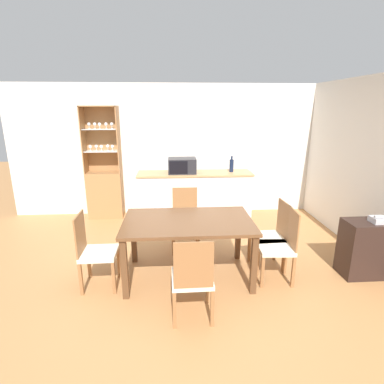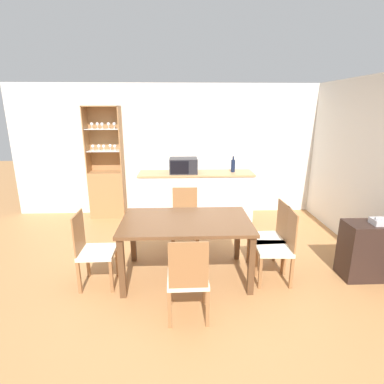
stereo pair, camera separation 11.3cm
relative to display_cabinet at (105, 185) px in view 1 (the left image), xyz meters
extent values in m
plane|color=#B27A47|center=(1.56, -2.43, -0.63)|extent=(18.00, 18.00, 0.00)
cube|color=silver|center=(1.56, 0.20, 0.64)|extent=(6.80, 0.06, 2.55)
cube|color=silver|center=(1.72, -0.49, -0.16)|extent=(2.03, 0.51, 0.94)
cube|color=tan|center=(1.72, -0.49, 0.32)|extent=(2.06, 0.54, 0.03)
cube|color=#A37042|center=(0.00, -0.01, -0.18)|extent=(0.66, 0.35, 0.90)
cube|color=#A37042|center=(0.00, 0.16, 0.88)|extent=(0.66, 0.02, 1.23)
cube|color=#A37042|center=(-0.32, -0.01, 0.88)|extent=(0.02, 0.35, 1.23)
cube|color=#A37042|center=(0.32, -0.01, 0.88)|extent=(0.02, 0.35, 1.23)
cube|color=#A37042|center=(0.00, -0.01, 1.49)|extent=(0.66, 0.35, 0.02)
cube|color=white|center=(0.00, -0.01, 0.67)|extent=(0.62, 0.31, 0.01)
cube|color=white|center=(0.00, -0.01, 1.08)|extent=(0.62, 0.31, 0.01)
cylinder|color=white|center=(-0.21, -0.04, 0.68)|extent=(0.04, 0.04, 0.01)
cylinder|color=white|center=(-0.21, -0.04, 0.71)|extent=(0.01, 0.01, 0.06)
sphere|color=white|center=(-0.21, -0.04, 0.76)|extent=(0.06, 0.06, 0.06)
cylinder|color=white|center=(-0.21, 0.02, 1.09)|extent=(0.04, 0.04, 0.01)
cylinder|color=white|center=(-0.21, 0.02, 1.12)|extent=(0.01, 0.01, 0.06)
sphere|color=white|center=(-0.21, 0.02, 1.17)|extent=(0.06, 0.06, 0.06)
cylinder|color=white|center=(-0.10, -0.01, 0.68)|extent=(0.04, 0.04, 0.01)
cylinder|color=white|center=(-0.10, -0.01, 0.71)|extent=(0.01, 0.01, 0.06)
sphere|color=white|center=(-0.10, -0.01, 0.76)|extent=(0.06, 0.06, 0.06)
cylinder|color=white|center=(-0.10, 0.02, 1.09)|extent=(0.04, 0.04, 0.01)
cylinder|color=white|center=(-0.10, 0.02, 1.12)|extent=(0.01, 0.01, 0.06)
sphere|color=white|center=(-0.10, 0.02, 1.17)|extent=(0.06, 0.06, 0.06)
cylinder|color=white|center=(0.00, -0.05, 0.68)|extent=(0.04, 0.04, 0.01)
cylinder|color=white|center=(0.00, -0.05, 0.71)|extent=(0.01, 0.01, 0.06)
sphere|color=white|center=(0.00, -0.05, 0.76)|extent=(0.06, 0.06, 0.06)
cylinder|color=white|center=(0.00, -0.05, 1.09)|extent=(0.04, 0.04, 0.01)
cylinder|color=white|center=(0.00, -0.05, 1.12)|extent=(0.01, 0.01, 0.06)
sphere|color=white|center=(0.00, -0.05, 1.17)|extent=(0.06, 0.06, 0.06)
cylinder|color=white|center=(0.10, 0.02, 0.68)|extent=(0.04, 0.04, 0.01)
cylinder|color=white|center=(0.10, 0.02, 0.71)|extent=(0.01, 0.01, 0.06)
sphere|color=white|center=(0.10, 0.02, 0.76)|extent=(0.06, 0.06, 0.06)
cylinder|color=white|center=(0.10, 0.02, 1.09)|extent=(0.04, 0.04, 0.01)
cylinder|color=white|center=(0.10, 0.02, 1.12)|extent=(0.01, 0.01, 0.06)
sphere|color=white|center=(0.10, 0.02, 1.17)|extent=(0.06, 0.06, 0.06)
cylinder|color=white|center=(0.21, -0.05, 0.68)|extent=(0.04, 0.04, 0.01)
cylinder|color=white|center=(0.21, -0.05, 0.71)|extent=(0.01, 0.01, 0.06)
sphere|color=white|center=(0.21, -0.05, 0.76)|extent=(0.06, 0.06, 0.06)
cylinder|color=white|center=(0.21, 0.03, 1.09)|extent=(0.04, 0.04, 0.01)
cylinder|color=white|center=(0.21, 0.03, 1.12)|extent=(0.01, 0.01, 0.06)
sphere|color=white|center=(0.21, 0.03, 1.17)|extent=(0.06, 0.06, 0.06)
cube|color=brown|center=(1.50, -2.32, 0.11)|extent=(1.59, 0.97, 0.04)
cube|color=brown|center=(0.77, -2.74, -0.27)|extent=(0.07, 0.07, 0.73)
cube|color=brown|center=(2.24, -2.74, -0.27)|extent=(0.07, 0.07, 0.73)
cube|color=brown|center=(0.77, -1.89, -0.27)|extent=(0.07, 0.07, 0.73)
cube|color=brown|center=(2.24, -1.89, -0.27)|extent=(0.07, 0.07, 0.73)
cube|color=beige|center=(1.50, -1.56, -0.21)|extent=(0.42, 0.42, 0.05)
cube|color=#936038|center=(1.50, -1.36, 0.05)|extent=(0.38, 0.02, 0.47)
cube|color=#936038|center=(1.69, -1.74, -0.43)|extent=(0.04, 0.04, 0.41)
cube|color=#936038|center=(1.31, -1.74, -0.43)|extent=(0.04, 0.04, 0.41)
cube|color=#936038|center=(1.69, -1.37, -0.43)|extent=(0.04, 0.04, 0.41)
cube|color=#936038|center=(1.32, -1.37, -0.43)|extent=(0.04, 0.04, 0.41)
cube|color=beige|center=(0.43, -2.46, -0.21)|extent=(0.42, 0.42, 0.05)
cube|color=#936038|center=(0.23, -2.47, 0.05)|extent=(0.02, 0.38, 0.47)
cube|color=#936038|center=(0.61, -2.27, -0.43)|extent=(0.04, 0.04, 0.41)
cube|color=#936038|center=(0.62, -2.65, -0.43)|extent=(0.04, 0.04, 0.41)
cube|color=#936038|center=(0.24, -2.28, -0.43)|extent=(0.04, 0.04, 0.41)
cube|color=#936038|center=(0.25, -2.65, -0.43)|extent=(0.04, 0.04, 0.41)
cube|color=beige|center=(2.57, -2.46, -0.21)|extent=(0.43, 0.43, 0.05)
cube|color=#936038|center=(2.77, -2.47, 0.05)|extent=(0.04, 0.38, 0.47)
cube|color=#936038|center=(2.38, -2.64, -0.43)|extent=(0.04, 0.04, 0.41)
cube|color=#936038|center=(2.40, -2.27, -0.43)|extent=(0.04, 0.04, 0.41)
cube|color=#936038|center=(2.75, -2.66, -0.43)|extent=(0.04, 0.04, 0.41)
cube|color=#936038|center=(2.77, -2.29, -0.43)|extent=(0.04, 0.04, 0.41)
cube|color=beige|center=(1.50, -3.08, -0.21)|extent=(0.42, 0.42, 0.05)
cube|color=#936038|center=(1.50, -3.28, 0.05)|extent=(0.38, 0.02, 0.47)
cube|color=#936038|center=(1.31, -2.89, -0.43)|extent=(0.04, 0.04, 0.41)
cube|color=#936038|center=(1.69, -2.89, -0.43)|extent=(0.04, 0.04, 0.41)
cube|color=#936038|center=(1.32, -3.27, -0.43)|extent=(0.04, 0.04, 0.41)
cube|color=#936038|center=(1.69, -3.26, -0.43)|extent=(0.04, 0.04, 0.41)
cube|color=beige|center=(2.57, -2.17, -0.21)|extent=(0.43, 0.43, 0.05)
cube|color=#936038|center=(2.77, -2.16, 0.05)|extent=(0.03, 0.38, 0.47)
cube|color=#936038|center=(2.40, -2.36, -0.43)|extent=(0.04, 0.04, 0.41)
cube|color=#936038|center=(2.38, -1.99, -0.43)|extent=(0.04, 0.04, 0.41)
cube|color=#936038|center=(2.77, -2.35, -0.43)|extent=(0.04, 0.04, 0.41)
cube|color=#936038|center=(2.75, -1.98, -0.43)|extent=(0.04, 0.04, 0.41)
cube|color=#232328|center=(1.50, -0.50, 0.47)|extent=(0.49, 0.36, 0.26)
cube|color=black|center=(1.43, -0.68, 0.47)|extent=(0.31, 0.01, 0.22)
cylinder|color=#141E38|center=(2.39, -0.47, 0.45)|extent=(0.07, 0.07, 0.22)
cylinder|color=#141E38|center=(2.39, -0.47, 0.59)|extent=(0.03, 0.03, 0.07)
cube|color=black|center=(3.80, -2.43, -0.27)|extent=(0.63, 0.37, 0.74)
cube|color=#32211C|center=(3.80, -2.43, -0.23)|extent=(0.59, 0.33, 0.02)
cube|color=#B7B7BC|center=(3.85, -2.47, 0.14)|extent=(0.18, 0.16, 0.07)
cylinder|color=#B7B7BC|center=(3.85, -2.51, 0.19)|extent=(0.17, 0.03, 0.03)
camera|label=1|loc=(1.32, -5.76, 1.48)|focal=28.00mm
camera|label=2|loc=(1.44, -5.77, 1.48)|focal=28.00mm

